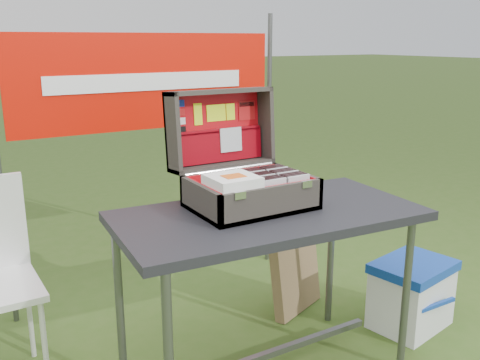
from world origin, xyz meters
TOP-DOWN VIEW (x-y plane):
  - table at (0.07, -0.06)m, footprint 1.36×0.75m
  - table_top at (0.07, -0.06)m, footprint 1.36×0.75m
  - table_leg_fr at (0.67, -0.33)m, footprint 0.04×0.04m
  - table_leg_bl at (-0.53, 0.20)m, footprint 0.04×0.04m
  - table_leg_br at (0.67, 0.20)m, footprint 0.04×0.04m
  - table_brace at (0.07, -0.06)m, footprint 1.16×0.03m
  - suitcase at (0.03, 0.08)m, footprint 0.51×0.52m
  - suitcase_base_bottom at (0.03, 0.02)m, footprint 0.51×0.36m
  - suitcase_base_wall_front at (0.03, -0.15)m, footprint 0.51×0.02m
  - suitcase_base_wall_back at (0.03, 0.19)m, footprint 0.51×0.02m
  - suitcase_base_wall_left at (-0.21, 0.02)m, footprint 0.02×0.36m
  - suitcase_base_wall_right at (0.28, 0.02)m, footprint 0.02×0.36m
  - suitcase_liner_floor at (0.03, 0.02)m, footprint 0.47×0.32m
  - suitcase_latch_left at (-0.13, -0.16)m, footprint 0.05×0.01m
  - suitcase_latch_right at (0.20, -0.16)m, footprint 0.05×0.01m
  - suitcase_hinge at (0.03, 0.20)m, footprint 0.46×0.02m
  - suitcase_lid_back at (0.03, 0.35)m, footprint 0.51×0.05m
  - suitcase_lid_rim_far at (0.03, 0.30)m, footprint 0.51×0.14m
  - suitcase_lid_rim_near at (0.03, 0.27)m, footprint 0.51×0.14m
  - suitcase_lid_rim_left at (-0.21, 0.29)m, footprint 0.02×0.17m
  - suitcase_lid_rim_right at (0.28, 0.29)m, footprint 0.02×0.17m
  - suitcase_lid_liner at (0.03, 0.33)m, footprint 0.47×0.03m
  - suitcase_liner_wall_front at (0.03, -0.14)m, footprint 0.47×0.01m
  - suitcase_liner_wall_back at (0.03, 0.18)m, footprint 0.47×0.01m
  - suitcase_liner_wall_left at (-0.20, 0.02)m, footprint 0.01×0.32m
  - suitcase_liner_wall_right at (0.27, 0.02)m, footprint 0.01×0.32m
  - suitcase_lid_pocket at (0.03, 0.31)m, footprint 0.45×0.04m
  - suitcase_pocket_edge at (0.03, 0.31)m, footprint 0.44×0.02m
  - suitcase_pocket_cd at (0.09, 0.29)m, footprint 0.11×0.02m
  - lid_sticker_cc_a at (-0.15, 0.34)m, footprint 0.05×0.01m
  - lid_sticker_cc_b at (-0.15, 0.33)m, footprint 0.05×0.01m
  - lid_sticker_cc_c at (-0.15, 0.33)m, footprint 0.05×0.01m
  - lid_sticker_cc_d at (-0.15, 0.33)m, footprint 0.05×0.01m
  - lid_card_neon_tall at (-0.06, 0.33)m, footprint 0.04×0.01m
  - lid_card_neon_main at (0.03, 0.33)m, footprint 0.10×0.01m
  - lid_card_neon_small at (0.11, 0.33)m, footprint 0.05×0.01m
  - lid_sticker_band at (0.20, 0.33)m, footprint 0.09×0.01m
  - lid_sticker_band_bar at (0.20, 0.33)m, footprint 0.08×0.00m
  - cd_left_0 at (0.07, -0.12)m, footprint 0.11×0.01m
  - cd_left_1 at (0.07, -0.10)m, footprint 0.11×0.01m
  - cd_left_2 at (0.07, -0.08)m, footprint 0.11×0.01m
  - cd_left_3 at (0.07, -0.06)m, footprint 0.11×0.01m
  - cd_left_4 at (0.07, -0.04)m, footprint 0.11×0.01m
  - cd_left_5 at (0.07, -0.02)m, footprint 0.11×0.01m
  - cd_left_6 at (0.07, 0.00)m, footprint 0.11×0.01m
  - cd_left_7 at (0.07, 0.03)m, footprint 0.11×0.01m
  - cd_left_8 at (0.07, 0.05)m, footprint 0.11×0.01m
  - cd_left_9 at (0.07, 0.07)m, footprint 0.11×0.01m
  - cd_left_10 at (0.07, 0.09)m, footprint 0.11×0.01m
  - cd_left_11 at (0.07, 0.11)m, footprint 0.11×0.01m
  - cd_right_0 at (0.19, -0.12)m, footprint 0.11×0.01m
  - cd_right_1 at (0.19, -0.10)m, footprint 0.11×0.01m
  - cd_right_2 at (0.19, -0.08)m, footprint 0.11×0.01m
  - cd_right_3 at (0.19, -0.06)m, footprint 0.11×0.01m
  - cd_right_4 at (0.19, -0.04)m, footprint 0.11×0.01m
  - cd_right_5 at (0.19, -0.02)m, footprint 0.11×0.01m
  - cd_right_6 at (0.19, 0.00)m, footprint 0.11×0.01m
  - cd_right_7 at (0.19, 0.03)m, footprint 0.11×0.01m
  - cd_right_8 at (0.19, 0.05)m, footprint 0.11×0.01m
  - cd_right_9 at (0.19, 0.07)m, footprint 0.11×0.01m
  - cd_right_10 at (0.19, 0.09)m, footprint 0.11×0.01m
  - cd_right_11 at (0.19, 0.11)m, footprint 0.11×0.01m
  - songbook_0 at (-0.10, -0.05)m, footprint 0.19×0.19m
  - songbook_1 at (-0.10, -0.05)m, footprint 0.19×0.19m
  - songbook_2 at (-0.10, -0.05)m, footprint 0.19×0.19m
  - songbook_3 at (-0.10, -0.05)m, footprint 0.19×0.19m
  - songbook_4 at (-0.10, -0.05)m, footprint 0.19×0.19m
  - songbook_5 at (-0.10, -0.05)m, footprint 0.19×0.19m
  - songbook_6 at (-0.10, -0.05)m, footprint 0.19×0.19m
  - songbook_7 at (-0.10, -0.05)m, footprint 0.19×0.19m
  - songbook_graphic at (-0.10, -0.06)m, footprint 0.09×0.07m
  - cooler at (1.01, -0.07)m, footprint 0.48×0.40m
  - cooler_body at (1.01, -0.07)m, footprint 0.46×0.38m
  - cooler_lid at (1.01, -0.07)m, footprint 0.48×0.40m
  - cooler_handle at (1.01, -0.25)m, footprint 0.25×0.02m
  - chair_leg_fr at (-0.83, 0.32)m, footprint 0.02×0.02m
  - chair_leg_br at (-0.83, 0.68)m, footprint 0.02×0.02m
  - chair_upright_right at (-0.83, 0.70)m, footprint 0.02×0.02m
  - cardboard_box at (0.58, 0.40)m, footprint 0.41×0.26m
  - banner_post_right at (0.85, 1.10)m, footprint 0.03×0.03m
  - banner at (0.00, 1.09)m, footprint 1.60×0.02m
  - banner_text at (0.00, 1.08)m, footprint 1.20×0.00m

SIDE VIEW (x-z plane):
  - table_brace at x=0.07m, z-range 0.10..0.14m
  - cooler_body at x=1.01m, z-range 0.00..0.33m
  - cooler at x=1.01m, z-range 0.00..0.38m
  - cooler_handle at x=1.01m, z-range 0.19..0.21m
  - cardboard_box at x=0.58m, z-range 0.00..0.42m
  - chair_leg_fr at x=-0.83m, z-range 0.00..0.48m
  - chair_leg_br at x=-0.83m, z-range 0.00..0.48m
  - cooler_lid at x=1.01m, z-range 0.33..0.38m
  - table_leg_fr at x=0.67m, z-range 0.00..0.78m
  - table_leg_bl at x=-0.53m, z-range 0.00..0.78m
  - table_leg_br at x=0.67m, z-range 0.00..0.78m
  - table at x=0.07m, z-range 0.00..0.82m
  - chair_upright_right at x=-0.83m, z-range 0.48..0.93m
  - table_top at x=0.07m, z-range 0.78..0.82m
  - suitcase_base_bottom at x=0.03m, z-range 0.82..0.84m
  - suitcase_liner_floor at x=0.03m, z-range 0.84..0.85m
  - banner_post_right at x=0.85m, z-range 0.00..1.70m
  - suitcase_base_wall_front at x=0.03m, z-range 0.82..0.96m
  - suitcase_base_wall_back at x=0.03m, z-range 0.82..0.96m
  - suitcase_base_wall_left at x=-0.21m, z-range 0.82..0.96m
  - suitcase_base_wall_right at x=0.28m, z-range 0.82..0.96m
  - suitcase_liner_wall_front at x=0.03m, z-range 0.84..0.96m
  - suitcase_liner_wall_back at x=0.03m, z-range 0.84..0.96m
  - suitcase_liner_wall_left at x=-0.20m, z-range 0.84..0.96m
  - suitcase_liner_wall_right at x=0.27m, z-range 0.84..0.96m
  - cd_left_0 at x=0.07m, z-range 0.85..0.98m
  - cd_left_1 at x=0.07m, z-range 0.85..0.98m
  - cd_left_2 at x=0.07m, z-range 0.85..0.98m
  - cd_left_3 at x=0.07m, z-range 0.85..0.98m
  - cd_left_4 at x=0.07m, z-range 0.85..0.98m
  - cd_left_5 at x=0.07m, z-range 0.85..0.98m
  - cd_left_6 at x=0.07m, z-range 0.85..0.98m
  - cd_left_7 at x=0.07m, z-range 0.85..0.98m
  - cd_left_8 at x=0.07m, z-range 0.85..0.98m
  - cd_left_9 at x=0.07m, z-range 0.85..0.98m
  - cd_left_10 at x=0.07m, z-range 0.85..0.98m
  - cd_left_11 at x=0.07m, z-range 0.85..0.98m
  - cd_right_0 at x=0.19m, z-range 0.85..0.98m
  - cd_right_1 at x=0.19m, z-range 0.85..0.98m
  - cd_right_2 at x=0.19m, z-range 0.85..0.98m
  - cd_right_3 at x=0.19m, z-range 0.85..0.98m
  - cd_right_4 at x=0.19m, z-range 0.85..0.98m
  - cd_right_5 at x=0.19m, z-range 0.85..0.98m
  - cd_right_6 at x=0.19m, z-range 0.85..0.98m
  - cd_right_7 at x=0.19m, z-range 0.85..0.98m
  - cd_right_8 at x=0.19m, z-range 0.85..0.98m
  - cd_right_9 at x=0.19m, z-range 0.85..0.98m
  - cd_right_10 at x=0.19m, z-range 0.85..0.98m
  - cd_right_11 at x=0.19m, z-range 0.85..0.98m
  - suitcase_latch_left at x=-0.13m, z-range 0.93..0.96m
  - suitcase_latch_right at x=0.20m, z-range 0.93..0.96m
  - suitcase_hinge at x=0.03m, z-range 0.95..0.97m
  - songbook_0 at x=-0.10m, z-range 0.96..0.96m
  - suitcase_lid_rim_near at x=0.03m, z-range 0.95..0.98m
  - songbook_1 at x=-0.10m, z-range 0.96..0.97m
  - songbook_2 at x=-0.10m, z-range 0.97..0.97m
  - songbook_3 at x=-0.10m, z-range 0.97..0.98m
  - songbook_4 at x=-0.10m, z-range 0.98..0.98m
  - songbook_5 at x=-0.10m, z-range 0.98..0.99m
  - songbook_6 at x=-0.10m, z-range 0.99..0.99m
  - songbook_7 at x=-0.10m, z-range 0.99..1.00m
  - songbook_graphic at x=-0.10m, z-range 1.00..1.00m
  - suitcase_lid_pocket at x=0.03m, z-range 0.97..1.12m
  - suitcase at x=0.03m, z-range 0.82..1.32m
  - suitcase_pocket_cd at x=0.09m, z-range 1.02..1.13m
  - suitcase_pocket_edge at x=0.03m, z-range 1.11..1.13m
  - suitcase_lid_back at x=0.03m, z-range 0.95..1.31m
  - suitcase_lid_liner at x=0.03m, z-range 0.97..1.29m
  - suitcase_lid_rim_left at x=-0.21m, z-range 0.95..1.32m
  - suitcase_lid_rim_right at x=0.28m, z-range 0.95..1.32m
  - lid_sticker_cc_d at x=-0.15m, z-range 1.12..1.15m
  - lid_sticker_cc_c at x=-0.15m, z-range 1.16..1.19m
  - lid_card_neon_tall at x=-0.06m, z-range 1.15..1.25m
  - lid_card_neon_main at x=0.03m, z-range 1.16..1.24m
  - lid_card_neon_small at x=0.11m, z-range 1.16..1.24m
  - lid_sticker_band at x=0.20m, z-range 1.16..1.25m
  - lid_sticker_cc_b at x=-0.15m, z-range 1.20..1.23m
  - lid_sticker_band_bar at x=0.20m, z-range 1.22..1.24m
  - lid_sticker_cc_a at x=-0.15m, z-range 1.24..1.27m
  - banner at x=0.00m, z-range 1.02..1.58m
  - banner_text at x=0.00m, z-range 1.25..1.35m
  - suitcase_lid_rim_far at x=0.03m, z-range 1.29..1.32m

